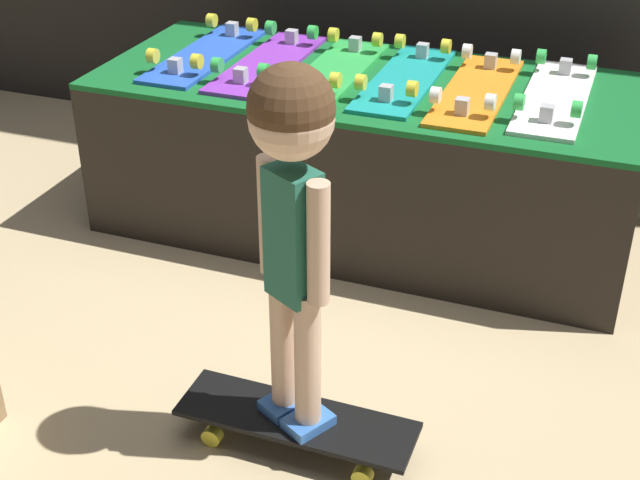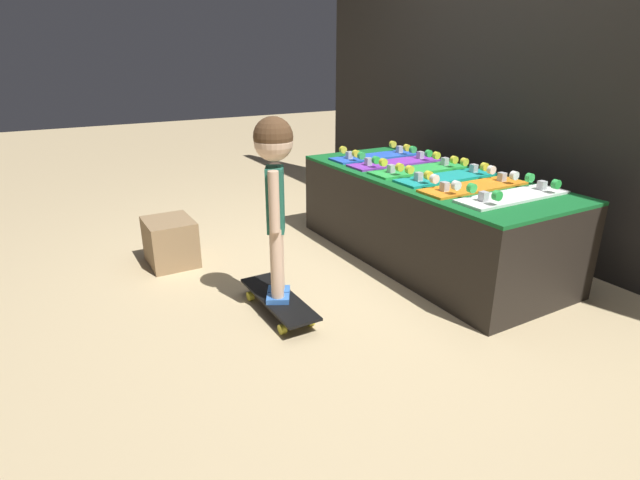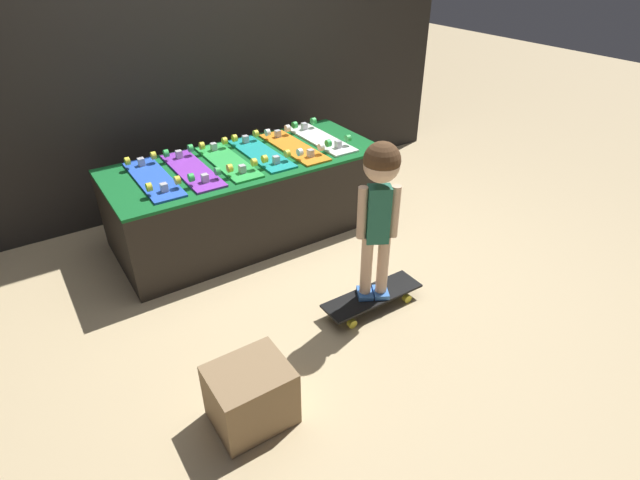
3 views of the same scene
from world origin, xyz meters
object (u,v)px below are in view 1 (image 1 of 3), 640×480
(skateboard_green_on_rack, at_px, (334,69))
(skateboard_teal_on_rack, at_px, (405,77))
(skateboard_purple_on_rack, at_px, (268,61))
(skateboard_white_on_rack, at_px, (556,95))
(child, at_px, (292,187))
(skateboard_blue_on_rack, at_px, (206,52))
(skateboard_on_floor, at_px, (297,422))
(skateboard_orange_on_rack, at_px, (477,89))

(skateboard_green_on_rack, xyz_separation_m, skateboard_teal_on_rack, (0.25, 0.01, 0.00))
(skateboard_purple_on_rack, bearing_deg, skateboard_green_on_rack, -0.14)
(skateboard_white_on_rack, height_order, child, child)
(skateboard_blue_on_rack, distance_m, skateboard_on_floor, 1.57)
(child, bearing_deg, skateboard_orange_on_rack, 109.94)
(skateboard_blue_on_rack, relative_size, skateboard_white_on_rack, 1.00)
(skateboard_blue_on_rack, bearing_deg, child, -55.40)
(skateboard_teal_on_rack, height_order, skateboard_on_floor, skateboard_teal_on_rack)
(skateboard_on_floor, bearing_deg, child, -75.96)
(skateboard_blue_on_rack, relative_size, skateboard_on_floor, 1.11)
(skateboard_green_on_rack, xyz_separation_m, skateboard_orange_on_rack, (0.51, -0.02, 0.00))
(skateboard_purple_on_rack, xyz_separation_m, skateboard_white_on_rack, (1.02, 0.01, 0.00))
(skateboard_purple_on_rack, distance_m, skateboard_on_floor, 1.44)
(skateboard_teal_on_rack, height_order, skateboard_orange_on_rack, same)
(skateboard_green_on_rack, bearing_deg, skateboard_orange_on_rack, -1.95)
(skateboard_green_on_rack, bearing_deg, skateboard_blue_on_rack, 178.78)
(skateboard_teal_on_rack, distance_m, child, 1.23)
(skateboard_purple_on_rack, xyz_separation_m, skateboard_green_on_rack, (0.25, -0.00, 0.00))
(skateboard_purple_on_rack, height_order, skateboard_teal_on_rack, same)
(skateboard_green_on_rack, xyz_separation_m, skateboard_on_floor, (0.33, -1.20, -0.52))
(child, bearing_deg, skateboard_green_on_rack, 133.85)
(skateboard_purple_on_rack, relative_size, skateboard_white_on_rack, 1.00)
(skateboard_teal_on_rack, bearing_deg, skateboard_green_on_rack, -177.55)
(skateboard_teal_on_rack, relative_size, skateboard_white_on_rack, 1.00)
(skateboard_blue_on_rack, bearing_deg, skateboard_green_on_rack, -1.22)
(skateboard_green_on_rack, bearing_deg, skateboard_purple_on_rack, 179.86)
(skateboard_on_floor, bearing_deg, skateboard_purple_on_rack, 115.85)
(skateboard_orange_on_rack, bearing_deg, skateboard_green_on_rack, 178.05)
(skateboard_purple_on_rack, xyz_separation_m, skateboard_teal_on_rack, (0.51, 0.01, 0.00))
(skateboard_green_on_rack, bearing_deg, skateboard_white_on_rack, 1.09)
(skateboard_orange_on_rack, height_order, child, child)
(skateboard_blue_on_rack, xyz_separation_m, skateboard_purple_on_rack, (0.25, -0.01, 0.00))
(skateboard_purple_on_rack, bearing_deg, skateboard_orange_on_rack, -1.35)
(skateboard_white_on_rack, relative_size, child, 0.74)
(skateboard_blue_on_rack, distance_m, skateboard_white_on_rack, 1.27)
(skateboard_green_on_rack, height_order, skateboard_orange_on_rack, same)
(skateboard_green_on_rack, xyz_separation_m, child, (0.33, -1.20, 0.16))
(skateboard_white_on_rack, relative_size, skateboard_on_floor, 1.11)
(skateboard_white_on_rack, xyz_separation_m, skateboard_on_floor, (-0.44, -1.22, -0.52))
(skateboard_blue_on_rack, xyz_separation_m, skateboard_orange_on_rack, (1.02, -0.03, 0.00))
(skateboard_purple_on_rack, bearing_deg, skateboard_teal_on_rack, 1.15)
(skateboard_blue_on_rack, xyz_separation_m, skateboard_on_floor, (0.84, -1.22, -0.52))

